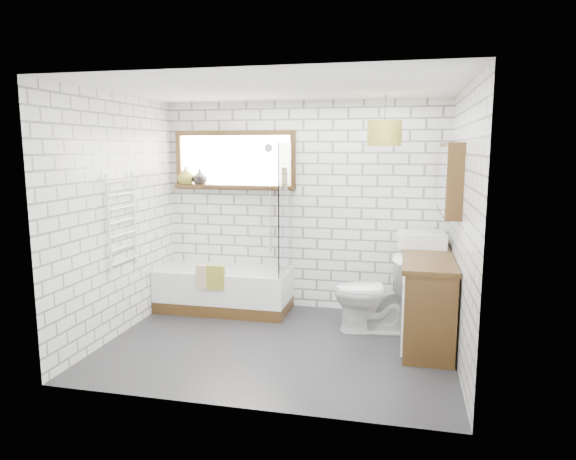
% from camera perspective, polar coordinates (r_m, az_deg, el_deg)
% --- Properties ---
extents(floor, '(3.40, 2.60, 0.01)m').
position_cam_1_polar(floor, '(5.28, -1.15, -12.64)').
color(floor, black).
rests_on(floor, ground).
extents(ceiling, '(3.40, 2.60, 0.01)m').
position_cam_1_polar(ceiling, '(4.93, -1.24, 15.56)').
color(ceiling, white).
rests_on(ceiling, ground).
extents(wall_back, '(3.40, 0.01, 2.50)m').
position_cam_1_polar(wall_back, '(6.22, 1.70, 2.63)').
color(wall_back, white).
rests_on(wall_back, ground).
extents(wall_front, '(3.40, 0.01, 2.50)m').
position_cam_1_polar(wall_front, '(3.72, -6.03, -1.82)').
color(wall_front, white).
rests_on(wall_front, ground).
extents(wall_left, '(0.01, 2.60, 2.50)m').
position_cam_1_polar(wall_left, '(5.61, -18.36, 1.46)').
color(wall_left, white).
rests_on(wall_left, ground).
extents(wall_right, '(0.01, 2.60, 2.50)m').
position_cam_1_polar(wall_right, '(4.84, 18.81, 0.29)').
color(wall_right, white).
rests_on(wall_right, ground).
extents(window, '(1.52, 0.16, 0.68)m').
position_cam_1_polar(window, '(6.35, -5.97, 7.70)').
color(window, '#33200E').
rests_on(window, wall_back).
extents(towel_radiator, '(0.06, 0.52, 1.00)m').
position_cam_1_polar(towel_radiator, '(5.59, -17.94, 0.95)').
color(towel_radiator, white).
rests_on(towel_radiator, wall_left).
extents(mirror_cabinet, '(0.16, 1.20, 0.70)m').
position_cam_1_polar(mirror_cabinet, '(5.38, 17.47, 5.49)').
color(mirror_cabinet, '#33200E').
rests_on(mirror_cabinet, wall_right).
extents(shower_riser, '(0.02, 0.02, 1.30)m').
position_cam_1_polar(shower_riser, '(6.25, -1.98, 3.59)').
color(shower_riser, silver).
rests_on(shower_riser, wall_back).
extents(bathtub, '(1.58, 0.70, 0.51)m').
position_cam_1_polar(bathtub, '(6.31, -7.08, -6.55)').
color(bathtub, white).
rests_on(bathtub, floor).
extents(shower_screen, '(0.02, 0.72, 1.50)m').
position_cam_1_polar(shower_screen, '(5.90, -0.22, 2.39)').
color(shower_screen, white).
rests_on(shower_screen, bathtub).
extents(towel_green, '(0.21, 0.06, 0.28)m').
position_cam_1_polar(towel_green, '(5.93, -8.05, -5.25)').
color(towel_green, olive).
rests_on(towel_green, bathtub).
extents(towel_beige, '(0.21, 0.05, 0.27)m').
position_cam_1_polar(towel_beige, '(5.97, -9.20, -5.17)').
color(towel_beige, tan).
rests_on(towel_beige, bathtub).
extents(vanity, '(0.50, 1.55, 0.89)m').
position_cam_1_polar(vanity, '(5.49, 15.16, -7.15)').
color(vanity, '#33200E').
rests_on(vanity, floor).
extents(basin, '(0.51, 0.45, 0.15)m').
position_cam_1_polar(basin, '(5.80, 14.61, -1.01)').
color(basin, white).
rests_on(basin, vanity).
extents(tap, '(0.03, 0.03, 0.15)m').
position_cam_1_polar(tap, '(5.80, 16.21, -0.58)').
color(tap, silver).
rests_on(tap, vanity).
extents(toilet, '(0.57, 0.87, 0.83)m').
position_cam_1_polar(toilet, '(5.58, 9.43, -6.98)').
color(toilet, white).
rests_on(toilet, floor).
extents(vase_olive, '(0.27, 0.27, 0.22)m').
position_cam_1_polar(vase_olive, '(6.56, -11.28, 5.79)').
color(vase_olive, olive).
rests_on(vase_olive, window).
extents(vase_dark, '(0.21, 0.21, 0.19)m').
position_cam_1_polar(vase_dark, '(6.49, -9.77, 5.68)').
color(vase_dark, black).
rests_on(vase_dark, window).
extents(bottle, '(0.09, 0.09, 0.22)m').
position_cam_1_polar(bottle, '(6.16, -0.51, 5.75)').
color(bottle, olive).
rests_on(bottle, window).
extents(pendant, '(0.35, 0.35, 0.26)m').
position_cam_1_polar(pendant, '(5.50, 10.66, 10.51)').
color(pendant, olive).
rests_on(pendant, ceiling).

